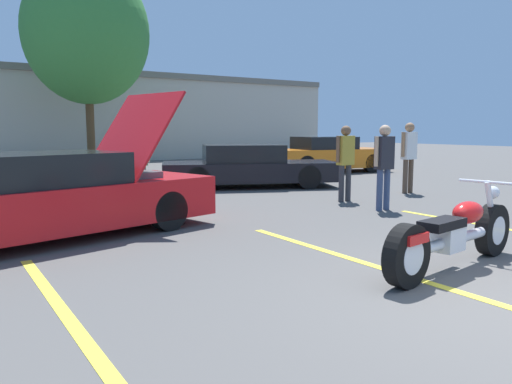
{
  "coord_description": "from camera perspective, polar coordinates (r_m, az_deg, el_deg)",
  "views": [
    {
      "loc": [
        -4.18,
        -2.18,
        1.58
      ],
      "look_at": [
        -0.82,
        2.97,
        0.8
      ],
      "focal_mm": 35.0,
      "sensor_mm": 36.0,
      "label": 1
    }
  ],
  "objects": [
    {
      "name": "parking_stripe_foreground",
      "position": [
        4.4,
        -20.08,
        -14.22
      ],
      "size": [
        0.12,
        4.8,
        0.01
      ],
      "primitive_type": "cube",
      "color": "yellow",
      "rests_on": "ground"
    },
    {
      "name": "parking_stripe_middle",
      "position": [
        6.03,
        13.0,
        -8.1
      ],
      "size": [
        0.12,
        4.8,
        0.01
      ],
      "primitive_type": "cube",
      "color": "yellow",
      "rests_on": "ground"
    },
    {
      "name": "far_building",
      "position": [
        26.3,
        -24.21,
        8.25
      ],
      "size": [
        32.0,
        4.2,
        4.4
      ],
      "color": "#B2AD9E",
      "rests_on": "ground"
    },
    {
      "name": "tree_background",
      "position": [
        21.58,
        -18.8,
        16.86
      ],
      "size": [
        4.85,
        4.85,
        8.13
      ],
      "color": "brown",
      "rests_on": "ground"
    },
    {
      "name": "motorcycle",
      "position": [
        6.04,
        21.7,
        -4.62
      ],
      "size": [
        2.6,
        0.73,
        0.96
      ],
      "rotation": [
        0.0,
        0.0,
        0.15
      ],
      "color": "black",
      "rests_on": "ground"
    },
    {
      "name": "show_car_hood_open",
      "position": [
        7.78,
        -22.14,
        -0.48
      ],
      "size": [
        5.02,
        2.79,
        2.17
      ],
      "rotation": [
        0.0,
        0.0,
        0.24
      ],
      "color": "red",
      "rests_on": "ground"
    },
    {
      "name": "parked_car_mid_row",
      "position": [
        13.6,
        -0.9,
        2.88
      ],
      "size": [
        4.98,
        3.43,
        1.16
      ],
      "rotation": [
        0.0,
        0.0,
        -0.41
      ],
      "color": "black",
      "rests_on": "ground"
    },
    {
      "name": "parked_car_right_row",
      "position": [
        18.45,
        8.15,
        4.18
      ],
      "size": [
        4.65,
        2.43,
        1.3
      ],
      "rotation": [
        0.0,
        0.0,
        -0.16
      ],
      "color": "orange",
      "rests_on": "ground"
    },
    {
      "name": "spectator_near_motorcycle",
      "position": [
        9.97,
        14.44,
        3.56
      ],
      "size": [
        0.52,
        0.22,
        1.66
      ],
      "color": "#38476B",
      "rests_on": "ground"
    },
    {
      "name": "spectator_by_show_car",
      "position": [
        11.29,
        -13.29,
        3.81
      ],
      "size": [
        0.52,
        0.21,
        1.6
      ],
      "color": "brown",
      "rests_on": "ground"
    },
    {
      "name": "spectator_midground",
      "position": [
        11.02,
        10.18,
        3.98
      ],
      "size": [
        0.52,
        0.22,
        1.65
      ],
      "color": "#333338",
      "rests_on": "ground"
    },
    {
      "name": "spectator_far_lot",
      "position": [
        12.81,
        17.08,
        4.46
      ],
      "size": [
        0.52,
        0.23,
        1.73
      ],
      "color": "brown",
      "rests_on": "ground"
    }
  ]
}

